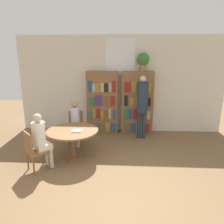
% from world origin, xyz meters
% --- Properties ---
extents(ground_plane, '(16.00, 16.00, 0.00)m').
position_xyz_m(ground_plane, '(0.00, 0.00, 0.00)').
color(ground_plane, brown).
extents(wall_back, '(6.40, 0.07, 3.00)m').
position_xyz_m(wall_back, '(0.00, 3.62, 1.51)').
color(wall_back, beige).
rests_on(wall_back, ground_plane).
extents(bookshelf_left, '(0.96, 0.34, 1.94)m').
position_xyz_m(bookshelf_left, '(-0.54, 3.43, 0.96)').
color(bookshelf_left, brown).
rests_on(bookshelf_left, ground_plane).
extents(bookshelf_right, '(0.96, 0.34, 1.94)m').
position_xyz_m(bookshelf_right, '(0.54, 3.43, 0.96)').
color(bookshelf_right, brown).
rests_on(bookshelf_right, ground_plane).
extents(flower_vase, '(0.37, 0.37, 0.54)m').
position_xyz_m(flower_vase, '(0.67, 3.43, 2.27)').
color(flower_vase, '#997047').
rests_on(flower_vase, bookshelf_right).
extents(reading_table, '(1.22, 1.22, 0.71)m').
position_xyz_m(reading_table, '(-1.07, 1.55, 0.59)').
color(reading_table, brown).
rests_on(reading_table, ground_plane).
extents(chair_near_camera, '(0.57, 0.57, 0.90)m').
position_xyz_m(chair_near_camera, '(-1.75, 0.90, 0.50)').
color(chair_near_camera, brown).
rests_on(chair_near_camera, ground_plane).
extents(chair_left_side, '(0.45, 0.45, 0.90)m').
position_xyz_m(chair_left_side, '(-1.20, 2.49, 0.50)').
color(chair_left_side, brown).
rests_on(chair_left_side, ground_plane).
extents(seated_reader_left, '(0.28, 0.37, 1.25)m').
position_xyz_m(seated_reader_left, '(-1.17, 2.31, 0.71)').
color(seated_reader_left, '#B2B7C6').
rests_on(seated_reader_left, ground_plane).
extents(seated_reader_right, '(0.42, 0.42, 1.26)m').
position_xyz_m(seated_reader_right, '(-1.62, 1.02, 0.72)').
color(seated_reader_right, silver).
rests_on(seated_reader_right, ground_plane).
extents(librarian_standing, '(0.32, 0.59, 1.85)m').
position_xyz_m(librarian_standing, '(0.65, 2.92, 1.15)').
color(librarian_standing, '#232D3D').
rests_on(librarian_standing, ground_plane).
extents(open_book_on_table, '(0.24, 0.18, 0.03)m').
position_xyz_m(open_book_on_table, '(-0.94, 1.46, 0.72)').
color(open_book_on_table, silver).
rests_on(open_book_on_table, reading_table).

